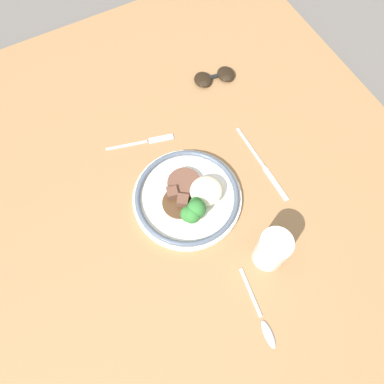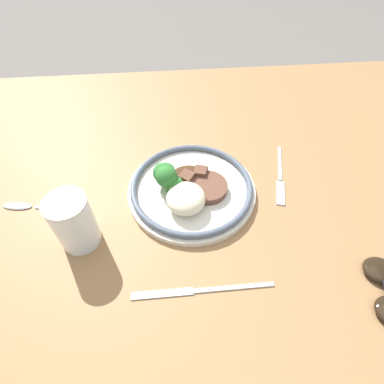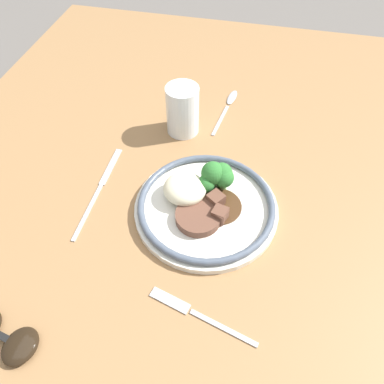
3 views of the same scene
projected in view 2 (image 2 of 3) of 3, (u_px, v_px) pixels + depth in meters
The scene contains 7 objects.
ground_plane at pixel (180, 221), 0.59m from camera, with size 8.00×8.00×0.00m, color #5B5651.
dining_table at pixel (180, 216), 0.58m from camera, with size 1.36×1.06×0.04m.
plate at pixel (189, 188), 0.58m from camera, with size 0.25×0.25×0.07m.
juice_glass at pixel (74, 224), 0.49m from camera, with size 0.07×0.07×0.10m.
fork at pixel (280, 180), 0.61m from camera, with size 0.06×0.17×0.00m.
knife at pixel (198, 291), 0.46m from camera, with size 0.22×0.01×0.00m.
spoon at pixel (28, 206), 0.57m from camera, with size 0.17×0.04×0.01m.
Camera 2 is at (0.01, 0.34, 0.49)m, focal length 28.00 mm.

